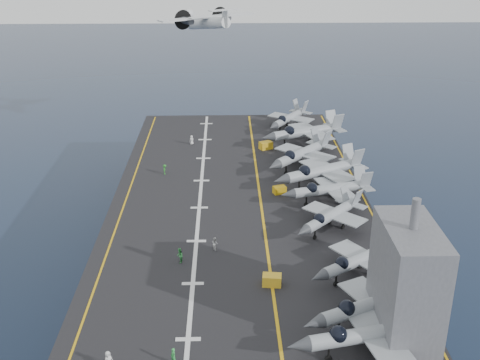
{
  "coord_description": "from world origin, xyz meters",
  "views": [
    {
      "loc": [
        -2.13,
        -78.44,
        47.94
      ],
      "look_at": [
        0.0,
        4.0,
        13.0
      ],
      "focal_mm": 45.0,
      "sensor_mm": 36.0,
      "label": 1
    }
  ],
  "objects_px": {
    "fighter_jet_0": "(370,333)",
    "transport_plane": "(208,23)",
    "tow_cart_a": "(272,280)",
    "island_superstructure": "(408,271)"
  },
  "relations": [
    {
      "from": "island_superstructure",
      "to": "transport_plane",
      "type": "distance_m",
      "value": 88.14
    },
    {
      "from": "fighter_jet_0",
      "to": "tow_cart_a",
      "type": "distance_m",
      "value": 14.82
    },
    {
      "from": "fighter_jet_0",
      "to": "transport_plane",
      "type": "xyz_separation_m",
      "value": [
        -16.85,
        87.7,
        15.54
      ]
    },
    {
      "from": "transport_plane",
      "to": "fighter_jet_0",
      "type": "bearing_deg",
      "value": -79.13
    },
    {
      "from": "fighter_jet_0",
      "to": "tow_cart_a",
      "type": "relative_size",
      "value": 7.02
    },
    {
      "from": "island_superstructure",
      "to": "transport_plane",
      "type": "xyz_separation_m",
      "value": [
        -20.66,
        85.03,
        10.52
      ]
    },
    {
      "from": "island_superstructure",
      "to": "tow_cart_a",
      "type": "bearing_deg",
      "value": 141.59
    },
    {
      "from": "island_superstructure",
      "to": "fighter_jet_0",
      "type": "bearing_deg",
      "value": -145.02
    },
    {
      "from": "tow_cart_a",
      "to": "transport_plane",
      "type": "distance_m",
      "value": 77.96
    },
    {
      "from": "tow_cart_a",
      "to": "transport_plane",
      "type": "bearing_deg",
      "value": 96.53
    }
  ]
}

